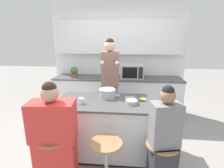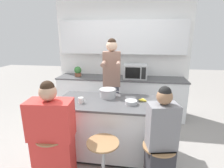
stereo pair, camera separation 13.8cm
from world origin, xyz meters
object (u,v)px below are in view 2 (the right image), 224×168
bar_stool_center (103,161)px  cooking_pot (108,93)px  person_cooking (112,86)px  microwave (135,71)px  banana_bunch (142,100)px  bar_stool_leftmost (53,155)px  bar_stool_rightmost (158,165)px  person_wrapped_blanket (52,137)px  fruit_bowl (131,102)px  kitchen_island (111,127)px  person_seated_near (160,147)px  potted_plant (78,71)px  coffee_cup_near (81,100)px

bar_stool_center → cooking_pot: size_ratio=1.74×
person_cooking → microwave: (0.42, 0.70, 0.16)m
cooking_pot → banana_bunch: bearing=-11.2°
bar_stool_leftmost → bar_stool_center: (0.67, -0.02, 0.00)m
bar_stool_rightmost → person_wrapped_blanket: bearing=-179.5°
fruit_bowl → cooking_pot: bearing=146.9°
bar_stool_leftmost → fruit_bowl: size_ratio=3.54×
kitchen_island → bar_stool_leftmost: bearing=-135.5°
person_cooking → person_wrapped_blanket: 1.49m
bar_stool_center → person_wrapped_blanket: bearing=178.9°
person_cooking → kitchen_island: bearing=-88.0°
person_wrapped_blanket → person_seated_near: bearing=-5.5°
person_cooking → person_wrapped_blanket: bearing=-118.0°
banana_bunch → microwave: microwave is taller
bar_stool_leftmost → bar_stool_center: bearing=-1.5°
kitchen_island → microwave: size_ratio=3.25×
kitchen_island → microwave: (0.32, 1.39, 0.64)m
bar_stool_rightmost → banana_bunch: size_ratio=4.35×
bar_stool_center → microwave: microwave is taller
microwave → kitchen_island: bearing=-103.1°
bar_stool_rightmost → person_seated_near: person_seated_near is taller
person_seated_near → fruit_bowl: 0.75m
cooking_pot → person_seated_near: bearing=-47.9°
cooking_pot → potted_plant: bearing=126.6°
person_seated_near → fruit_bowl: person_seated_near is taller
person_seated_near → bar_stool_center: bearing=169.2°
kitchen_island → bar_stool_center: kitchen_island is taller
kitchen_island → person_cooking: bearing=97.8°
bar_stool_leftmost → cooking_pot: 1.18m
cooking_pot → coffee_cup_near: size_ratio=3.40×
bar_stool_leftmost → person_wrapped_blanket: person_wrapped_blanket is taller
bar_stool_center → fruit_bowl: 0.87m
coffee_cup_near → banana_bunch: 0.92m
bar_stool_rightmost → fruit_bowl: size_ratio=3.54×
cooking_pot → potted_plant: (-0.93, 1.26, 0.09)m
person_wrapped_blanket → fruit_bowl: bearing=26.0°
bar_stool_center → fruit_bowl: (0.30, 0.59, 0.57)m
person_wrapped_blanket → fruit_bowl: person_wrapped_blanket is taller
bar_stool_leftmost → bar_stool_rightmost: size_ratio=1.00×
bar_stool_center → coffee_cup_near: (-0.43, 0.53, 0.58)m
bar_stool_leftmost → person_cooking: person_cooking is taller
bar_stool_rightmost → cooking_pot: size_ratio=1.74×
banana_bunch → microwave: (-0.14, 1.33, 0.17)m
coffee_cup_near → fruit_bowl: bearing=4.7°
bar_stool_center → banana_bunch: banana_bunch is taller
person_wrapped_blanket → microwave: size_ratio=2.65×
kitchen_island → potted_plant: 1.85m
bar_stool_leftmost → bar_stool_rightmost: 1.33m
kitchen_island → person_cooking: (-0.09, 0.70, 0.48)m
bar_stool_center → microwave: size_ratio=1.22×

